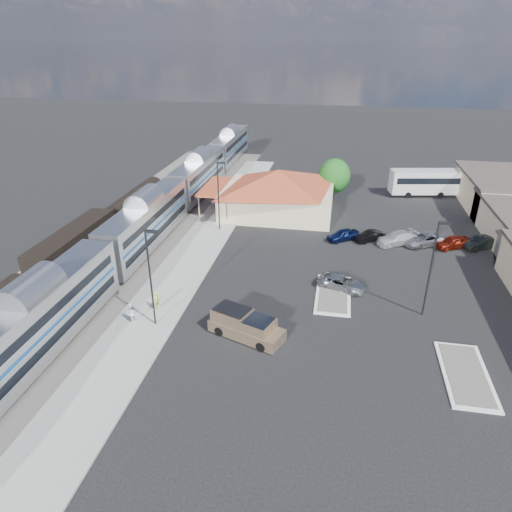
% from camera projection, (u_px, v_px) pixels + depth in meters
% --- Properties ---
extents(ground, '(280.00, 280.00, 0.00)m').
position_uv_depth(ground, '(290.00, 302.00, 43.08)').
color(ground, black).
rests_on(ground, ground).
extents(railbed, '(16.00, 100.00, 0.12)m').
position_uv_depth(railbed, '(120.00, 249.00, 53.59)').
color(railbed, '#4C4944').
rests_on(railbed, ground).
extents(platform, '(5.50, 92.00, 0.18)m').
position_uv_depth(platform, '(188.00, 263.00, 50.33)').
color(platform, gray).
rests_on(platform, ground).
extents(passenger_train, '(3.00, 104.00, 5.55)m').
position_uv_depth(passenger_train, '(147.00, 224.00, 53.30)').
color(passenger_train, silver).
rests_on(passenger_train, ground).
extents(freight_cars, '(2.80, 46.00, 4.00)m').
position_uv_depth(freight_cars, '(74.00, 248.00, 49.47)').
color(freight_cars, black).
rests_on(freight_cars, ground).
extents(station_depot, '(18.35, 12.24, 6.20)m').
position_uv_depth(station_depot, '(278.00, 191.00, 63.74)').
color(station_depot, '#C1B58D').
rests_on(station_depot, ground).
extents(traffic_island_south, '(3.30, 7.50, 0.21)m').
position_uv_depth(traffic_island_south, '(333.00, 294.00, 44.15)').
color(traffic_island_south, silver).
rests_on(traffic_island_south, ground).
extents(traffic_island_north, '(3.30, 7.50, 0.21)m').
position_uv_depth(traffic_island_north, '(466.00, 374.00, 33.65)').
color(traffic_island_north, silver).
rests_on(traffic_island_north, ground).
extents(lamp_plat_s, '(1.08, 0.25, 9.00)m').
position_uv_depth(lamp_plat_s, '(151.00, 271.00, 37.24)').
color(lamp_plat_s, black).
rests_on(lamp_plat_s, ground).
extents(lamp_plat_n, '(1.08, 0.25, 9.00)m').
position_uv_depth(lamp_plat_n, '(219.00, 191.00, 56.74)').
color(lamp_plat_n, black).
rests_on(lamp_plat_n, ground).
extents(lamp_lot, '(1.08, 0.25, 9.00)m').
position_uv_depth(lamp_lot, '(433.00, 262.00, 38.78)').
color(lamp_lot, black).
rests_on(lamp_lot, ground).
extents(tree_depot, '(4.71, 4.71, 6.63)m').
position_uv_depth(tree_depot, '(334.00, 176.00, 67.43)').
color(tree_depot, '#382314').
rests_on(tree_depot, ground).
extents(pickup_truck, '(6.73, 4.42, 2.18)m').
position_uv_depth(pickup_truck, '(246.00, 326.00, 37.64)').
color(pickup_truck, '#927759').
rests_on(pickup_truck, ground).
extents(suv, '(5.24, 3.72, 1.33)m').
position_uv_depth(suv, '(342.00, 283.00, 45.00)').
color(suv, '#94979B').
rests_on(suv, ground).
extents(coach_bus, '(12.91, 5.02, 4.05)m').
position_uv_depth(coach_bus, '(431.00, 181.00, 71.03)').
color(coach_bus, white).
rests_on(coach_bus, ground).
extents(person_a, '(0.52, 0.72, 1.81)m').
position_uv_depth(person_a, '(156.00, 301.00, 41.19)').
color(person_a, '#A5C03C').
rests_on(person_a, platform).
extents(person_b, '(0.70, 0.90, 1.83)m').
position_uv_depth(person_b, '(130.00, 313.00, 39.32)').
color(person_b, silver).
rests_on(person_b, platform).
extents(parked_car_a, '(4.34, 3.71, 1.41)m').
position_uv_depth(parked_car_a, '(343.00, 235.00, 55.86)').
color(parked_car_a, '#0C163C').
rests_on(parked_car_a, ground).
extents(parked_car_b, '(3.96, 3.30, 1.28)m').
position_uv_depth(parked_car_b, '(369.00, 236.00, 55.63)').
color(parked_car_b, black).
rests_on(parked_car_b, ground).
extents(parked_car_c, '(5.55, 4.50, 1.51)m').
position_uv_depth(parked_car_c, '(397.00, 238.00, 54.79)').
color(parked_car_c, silver).
rests_on(parked_car_c, ground).
extents(parked_car_d, '(5.78, 4.65, 1.46)m').
position_uv_depth(parked_car_d, '(424.00, 239.00, 54.54)').
color(parked_car_d, gray).
rests_on(parked_car_d, ground).
extents(parked_car_e, '(4.78, 3.64, 1.52)m').
position_uv_depth(parked_car_e, '(453.00, 242.00, 53.74)').
color(parked_car_e, maroon).
rests_on(parked_car_e, ground).
extents(parked_car_f, '(4.75, 3.65, 1.50)m').
position_uv_depth(parked_car_f, '(481.00, 243.00, 53.48)').
color(parked_car_f, black).
rests_on(parked_car_f, ground).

